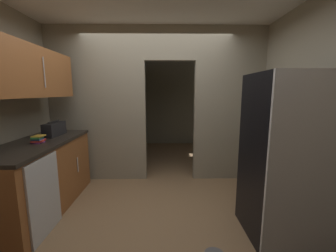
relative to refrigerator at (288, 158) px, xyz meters
The scene contains 10 objects.
ground 1.71m from the refrigerator, 166.97° to the left, with size 20.00×20.00×0.00m, color brown.
kitchen_overhead_slab 2.40m from the refrigerator, 153.97° to the left, with size 4.09×6.45×0.06m, color silver.
kitchen_partition 2.21m from the refrigerator, 133.60° to the left, with size 3.69×0.12×2.64m.
adjoining_room_shell 3.75m from the refrigerator, 112.61° to the left, with size 3.69×2.72×2.64m.
refrigerator is the anchor object (origin of this frame).
lower_cabinet_run 3.00m from the refrigerator, behind, with size 0.69×1.73×0.93m.
dishwasher 2.63m from the refrigerator, behind, with size 0.02×0.56×0.87m.
upper_cabinet_counterside 3.11m from the refrigerator, behind, with size 0.36×1.56×0.60m.
boombox 3.05m from the refrigerator, 162.46° to the left, with size 0.16×0.43×0.22m.
book_stack 2.92m from the refrigerator, behind, with size 0.15×0.18×0.09m.
Camera 1 is at (0.14, -2.42, 1.55)m, focal length 22.28 mm.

